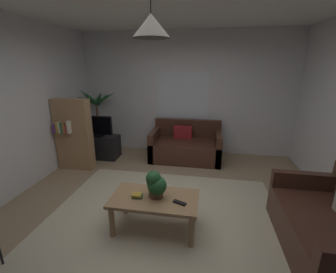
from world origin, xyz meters
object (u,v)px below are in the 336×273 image
Objects in this scene: coffee_table at (155,202)px; tv at (96,126)px; couch_right_side at (331,232)px; potted_palm_corner at (98,120)px; remote_on_table_0 at (180,203)px; potted_plant_on_table at (155,184)px; book_on_table_0 at (137,196)px; book_on_table_1 at (137,195)px; tv_stand at (99,146)px; pendant_lamp at (151,26)px; couch_under_window at (186,147)px; bookshelf_corner at (73,134)px.

tv reaches higher than coffee_table.
couch_right_side reaches higher than coffee_table.
remote_on_table_0 is at bearing -48.88° from potted_palm_corner.
coffee_table is at bearing -139.30° from potted_plant_on_table.
book_on_table_0 is 3.14m from potted_palm_corner.
book_on_table_1 is 0.33× the size of potted_plant_on_table.
potted_palm_corner reaches higher than tv_stand.
couch_right_side reaches higher than book_on_table_1.
tv is (-3.76, 2.15, 0.46)m from couch_right_side.
tv_stand is 1.86× the size of pendant_lamp.
coffee_table is (-0.15, -2.36, 0.10)m from couch_under_window.
potted_palm_corner is at bearing 174.88° from couch_under_window.
couch_right_side is 9.32× the size of remote_on_table_0.
potted_palm_corner is (-3.94, 2.62, 0.48)m from couch_right_side.
pendant_lamp is at bearing -49.30° from tv.
bookshelf_corner reaches higher than potted_plant_on_table.
tv_stand is 0.58× the size of potted_palm_corner.
book_on_table_1 is at bearing -98.68° from couch_under_window.
couch_right_side is 4.27m from bookshelf_corner.
potted_plant_on_table is 3.22m from potted_palm_corner.
couch_right_side is at bearing -21.61° from bookshelf_corner.
pendant_lamp is (1.98, -1.49, 1.66)m from bookshelf_corner.
couch_right_side is 2.19m from book_on_table_0.
remote_on_table_0 is (0.53, -0.04, -0.03)m from book_on_table_1.
bookshelf_corner is (-1.77, 1.53, 0.25)m from book_on_table_0.
book_on_table_1 is 0.16× the size of tv.
bookshelf_corner is (-1.98, 1.49, 0.34)m from coffee_table.
potted_palm_corner is at bearing 127.75° from pendant_lamp.
tv_stand is at bearing 126.37° from book_on_table_1.
book_on_table_0 is 0.37× the size of potted_plant_on_table.
couch_under_window is at bearing 81.32° from book_on_table_1.
pendant_lamp is at bearing 180.00° from coffee_table.
pendant_lamp is at bearing -52.25° from potted_palm_corner.
couch_right_side reaches higher than potted_plant_on_table.
couch_under_window reaches higher than potted_plant_on_table.
potted_plant_on_table is (-1.96, 0.08, 0.35)m from couch_right_side.
remote_on_table_0 is at bearing -45.95° from tv_stand.
couch_right_side is at bearing -53.15° from couch_under_window.
tv_stand is at bearing 73.12° from bookshelf_corner.
tv is 1.48× the size of pendant_lamp.
book_on_table_0 is 0.80× the size of remote_on_table_0.
tv_stand is at bearing 130.41° from pendant_lamp.
pendant_lamp reaches higher than bookshelf_corner.
couch_right_side is 2.07× the size of tv.
couch_right_side is 4.29× the size of potted_plant_on_table.
couch_under_window reaches higher than remote_on_table_0.
potted_palm_corner is at bearing -123.57° from couch_right_side.
remote_on_table_0 is (0.17, -2.44, 0.18)m from couch_under_window.
tv_stand is (-1.58, 2.14, -0.23)m from book_on_table_1.
tv_stand is 0.79m from bookshelf_corner.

